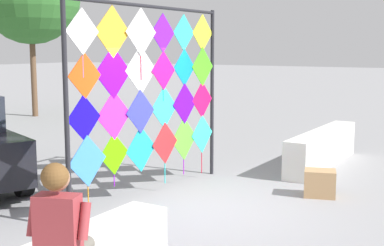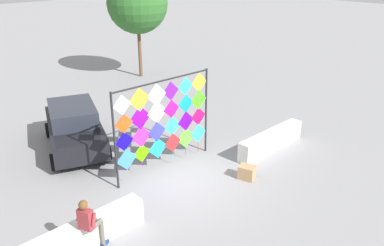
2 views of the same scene
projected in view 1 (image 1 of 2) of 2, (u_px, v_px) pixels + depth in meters
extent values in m
plane|color=gray|center=(206.00, 209.00, 8.30)|extent=(120.00, 120.00, 0.00)
cube|color=silver|center=(322.00, 148.00, 11.29)|extent=(3.39, 0.46, 0.76)
cylinder|color=#232328|center=(66.00, 115.00, 7.19)|extent=(0.07, 0.07, 3.21)
cylinder|color=#232328|center=(212.00, 94.00, 10.38)|extent=(0.07, 0.07, 3.21)
cylinder|color=#232328|center=(151.00, 7.00, 8.56)|extent=(3.85, 0.16, 0.06)
cube|color=#3A85E9|center=(88.00, 161.00, 7.58)|extent=(0.75, 0.03, 0.75)
cylinder|color=orange|center=(88.00, 196.00, 7.66)|extent=(0.02, 0.02, 0.28)
cube|color=#59EF07|center=(114.00, 154.00, 8.10)|extent=(0.64, 0.03, 0.64)
cylinder|color=#9C16E5|center=(114.00, 180.00, 8.17)|extent=(0.02, 0.02, 0.19)
cube|color=#1DB8D5|center=(141.00, 149.00, 8.65)|extent=(0.75, 0.03, 0.75)
cube|color=red|center=(165.00, 143.00, 9.15)|extent=(0.72, 0.03, 0.72)
cylinder|color=#16E5E0|center=(165.00, 173.00, 9.23)|extent=(0.02, 0.02, 0.36)
cube|color=#5FE736|center=(184.00, 139.00, 9.66)|extent=(0.78, 0.03, 0.78)
cylinder|color=#B516E5|center=(184.00, 167.00, 9.74)|extent=(0.02, 0.02, 0.28)
cube|color=#34F5DB|center=(202.00, 134.00, 10.15)|extent=(0.73, 0.03, 0.73)
cylinder|color=red|center=(202.00, 163.00, 10.24)|extent=(0.02, 0.02, 0.40)
cube|color=#1208F2|center=(84.00, 118.00, 7.48)|extent=(0.66, 0.03, 0.66)
cylinder|color=yellow|center=(85.00, 153.00, 7.55)|extent=(0.02, 0.02, 0.34)
cube|color=#F227D1|center=(114.00, 115.00, 8.03)|extent=(0.76, 0.03, 0.76)
cylinder|color=#16E539|center=(114.00, 152.00, 8.12)|extent=(0.02, 0.02, 0.37)
cube|color=#3137D7|center=(141.00, 112.00, 8.52)|extent=(0.71, 0.03, 0.71)
cube|color=#2EC7D4|center=(164.00, 108.00, 9.08)|extent=(0.73, 0.03, 0.73)
cube|color=#5A08CD|center=(185.00, 104.00, 9.57)|extent=(0.74, 0.03, 0.74)
cube|color=#F80F58|center=(202.00, 100.00, 10.06)|extent=(0.69, 0.03, 0.69)
cylinder|color=#16E5A4|center=(202.00, 125.00, 10.13)|extent=(0.02, 0.02, 0.27)
cube|color=#F74912|center=(85.00, 76.00, 7.42)|extent=(0.65, 0.03, 0.65)
cylinder|color=#16B4E5|center=(85.00, 106.00, 7.49)|extent=(0.02, 0.02, 0.20)
cube|color=#6F09F7|center=(113.00, 73.00, 7.94)|extent=(0.80, 0.03, 0.80)
cube|color=white|center=(141.00, 70.00, 8.48)|extent=(0.78, 0.03, 0.78)
cube|color=#D41179|center=(164.00, 70.00, 8.95)|extent=(0.66, 0.03, 0.66)
cylinder|color=#16E577|center=(163.00, 95.00, 9.02)|extent=(0.02, 0.02, 0.19)
cube|color=#0C81DA|center=(184.00, 68.00, 9.49)|extent=(0.66, 0.03, 0.66)
cube|color=#4AD11F|center=(203.00, 67.00, 9.97)|extent=(0.73, 0.03, 0.73)
cube|color=white|center=(82.00, 31.00, 7.30)|extent=(0.64, 0.03, 0.64)
cylinder|color=blue|center=(83.00, 66.00, 7.37)|extent=(0.02, 0.02, 0.32)
cube|color=yellow|center=(113.00, 32.00, 7.85)|extent=(0.78, 0.03, 0.78)
cylinder|color=blue|center=(113.00, 67.00, 7.93)|extent=(0.02, 0.02, 0.26)
cube|color=white|center=(141.00, 32.00, 8.36)|extent=(0.76, 0.03, 0.76)
cylinder|color=red|center=(141.00, 68.00, 8.45)|extent=(0.02, 0.02, 0.37)
cube|color=#7718EF|center=(163.00, 33.00, 8.86)|extent=(0.65, 0.03, 0.65)
cylinder|color=#89E516|center=(163.00, 63.00, 8.93)|extent=(0.02, 0.02, 0.34)
cube|color=#30DDD5|center=(184.00, 33.00, 9.42)|extent=(0.65, 0.03, 0.65)
cylinder|color=red|center=(183.00, 60.00, 9.50)|extent=(0.02, 0.02, 0.33)
cube|color=yellow|center=(202.00, 33.00, 9.93)|extent=(0.69, 0.03, 0.69)
cube|color=#993338|center=(58.00, 226.00, 4.29)|extent=(0.31, 0.40, 0.52)
sphere|color=#A37556|center=(56.00, 178.00, 4.23)|extent=(0.22, 0.22, 0.22)
sphere|color=brown|center=(55.00, 177.00, 4.21)|extent=(0.22, 0.22, 0.22)
cylinder|color=#993338|center=(84.00, 221.00, 4.26)|extent=(0.19, 0.14, 0.31)
cylinder|color=#993338|center=(33.00, 218.00, 4.34)|extent=(0.19, 0.14, 0.31)
cylinder|color=black|center=(23.00, 179.00, 9.00)|extent=(0.42, 0.62, 0.57)
cube|color=tan|center=(320.00, 183.00, 8.97)|extent=(0.54, 0.62, 0.45)
cylinder|color=brown|center=(33.00, 71.00, 19.22)|extent=(0.20, 0.20, 3.30)
sphere|color=#2D6628|center=(43.00, 3.00, 18.64)|extent=(2.22, 2.22, 2.22)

